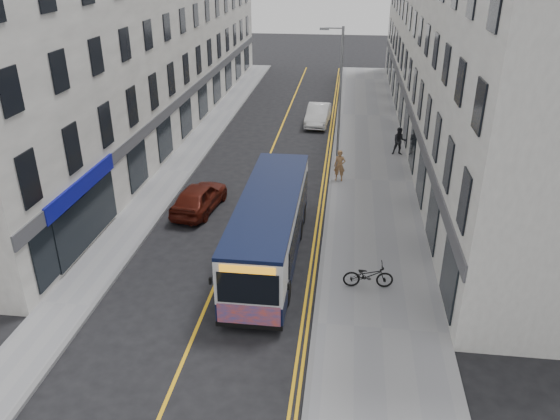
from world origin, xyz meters
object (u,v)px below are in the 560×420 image
(pedestrian_far, at_px, (400,141))
(city_bus, at_px, (270,226))
(streetlamp, at_px, (339,94))
(car_maroon, at_px, (199,197))
(pedestrian_near, at_px, (340,166))
(car_white, at_px, (318,115))
(bicycle, at_px, (368,275))

(pedestrian_far, bearing_deg, city_bus, -117.58)
(streetlamp, relative_size, car_maroon, 1.91)
(city_bus, distance_m, pedestrian_near, 9.15)
(streetlamp, xyz_separation_m, car_white, (-1.59, 8.67, -3.66))
(car_white, height_order, car_maroon, car_white)
(car_white, bearing_deg, bicycle, -78.61)
(city_bus, bearing_deg, bicycle, -23.35)
(bicycle, distance_m, car_white, 21.66)
(city_bus, relative_size, bicycle, 5.29)
(bicycle, height_order, pedestrian_near, pedestrian_near)
(pedestrian_near, relative_size, car_white, 0.39)
(streetlamp, xyz_separation_m, pedestrian_near, (0.28, -2.27, -3.40))
(car_maroon, bearing_deg, city_bus, 141.88)
(car_white, xyz_separation_m, car_maroon, (-4.86, -15.44, -0.01))
(bicycle, bearing_deg, city_bus, 61.89)
(bicycle, distance_m, pedestrian_far, 15.33)
(streetlamp, bearing_deg, pedestrian_near, -83.07)
(pedestrian_near, relative_size, pedestrian_far, 1.00)
(bicycle, bearing_deg, pedestrian_near, 2.69)
(city_bus, relative_size, pedestrian_near, 5.78)
(pedestrian_near, relative_size, car_maroon, 0.41)
(pedestrian_near, xyz_separation_m, car_white, (-1.87, 10.95, -0.26))
(pedestrian_near, bearing_deg, bicycle, -77.57)
(streetlamp, height_order, car_white, streetlamp)
(city_bus, xyz_separation_m, car_maroon, (-4.12, 4.26, -0.87))
(car_white, bearing_deg, city_bus, -89.34)
(streetlamp, relative_size, city_bus, 0.80)
(city_bus, bearing_deg, car_white, 87.86)
(streetlamp, bearing_deg, pedestrian_far, 32.29)
(streetlamp, xyz_separation_m, pedestrian_far, (3.83, 2.42, -3.40))
(city_bus, height_order, pedestrian_far, city_bus)
(streetlamp, height_order, pedestrian_far, streetlamp)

